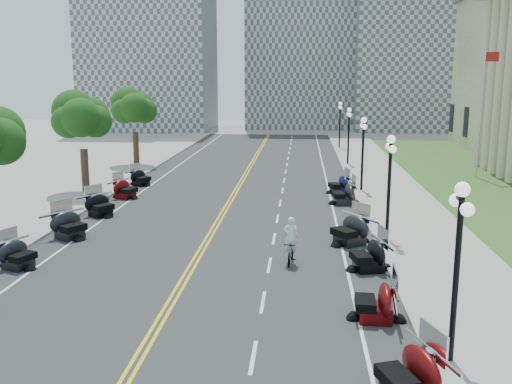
{
  "coord_description": "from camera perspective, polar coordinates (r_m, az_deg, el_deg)",
  "views": [
    {
      "loc": [
        4.45,
        -22.71,
        7.74
      ],
      "look_at": [
        2.2,
        5.53,
        2.0
      ],
      "focal_mm": 40.0,
      "sensor_mm": 36.0,
      "label": 1
    }
  ],
  "objects": [
    {
      "name": "street_lamp_1",
      "position": [
        16.13,
        19.39,
        -7.8
      ],
      "size": [
        0.5,
        1.2,
        4.9
      ],
      "primitive_type": null,
      "color": "black",
      "rests_on": "sidewalk_north"
    },
    {
      "name": "motorcycle_s_8",
      "position": [
        37.77,
        -12.94,
        0.4
      ],
      "size": [
        2.53,
        2.53,
        1.38
      ],
      "primitive_type": null,
      "rotation": [
        0.0,
        0.0,
        1.21
      ],
      "color": "#590A0C",
      "rests_on": "road"
    },
    {
      "name": "motorcycle_s_9",
      "position": [
        42.04,
        -11.46,
        1.5
      ],
      "size": [
        2.5,
        2.5,
        1.29
      ],
      "primitive_type": null,
      "rotation": [
        0.0,
        0.0,
        1.06
      ],
      "color": "black",
      "rests_on": "road"
    },
    {
      "name": "distant_block_c",
      "position": [
        89.51,
        16.3,
        13.09
      ],
      "size": [
        20.0,
        14.0,
        22.0
      ],
      "primitive_type": "cube",
      "color": "gray",
      "rests_on": "ground"
    },
    {
      "name": "motorcycle_n_8",
      "position": [
        35.5,
        8.79,
        -0.05
      ],
      "size": [
        2.35,
        2.35,
        1.49
      ],
      "primitive_type": null,
      "rotation": [
        0.0,
        0.0,
        -1.46
      ],
      "color": "black",
      "rests_on": "road"
    },
    {
      "name": "distant_block_b",
      "position": [
        91.0,
        4.44,
        15.99
      ],
      "size": [
        16.0,
        12.0,
        30.0
      ],
      "primitive_type": "cube",
      "color": "gray",
      "rests_on": "ground"
    },
    {
      "name": "distant_block_a",
      "position": [
        87.8,
        -10.61,
        14.7
      ],
      "size": [
        18.0,
        14.0,
        26.0
      ],
      "primitive_type": "cube",
      "color": "gray",
      "rests_on": "ground"
    },
    {
      "name": "flagpole",
      "position": [
        46.8,
        21.57,
        7.3
      ],
      "size": [
        1.1,
        0.2,
        10.0
      ],
      "primitive_type": null,
      "color": "silver",
      "rests_on": "ground"
    },
    {
      "name": "motorcycle_s_5",
      "position": [
        25.42,
        -22.76,
        -5.63
      ],
      "size": [
        2.44,
        2.44,
        1.32
      ],
      "primitive_type": null,
      "rotation": [
        0.0,
        0.0,
        1.2
      ],
      "color": "black",
      "rests_on": "road"
    },
    {
      "name": "lane_dash_15",
      "position": [
        59.23,
        3.32,
        3.94
      ],
      "size": [
        0.12,
        2.0,
        0.0
      ],
      "primitive_type": "cube",
      "color": "white",
      "rests_on": "road"
    },
    {
      "name": "lane_dash_13",
      "position": [
        51.31,
        3.12,
        2.77
      ],
      "size": [
        0.12,
        2.0,
        0.0
      ],
      "primitive_type": "cube",
      "color": "white",
      "rests_on": "road"
    },
    {
      "name": "lane_dash_9",
      "position": [
        35.58,
        2.44,
        -1.1
      ],
      "size": [
        0.12,
        2.0,
        0.0
      ],
      "primitive_type": "cube",
      "color": "white",
      "rests_on": "road"
    },
    {
      "name": "cyclist_rider",
      "position": [
        23.7,
        3.52,
        -2.95
      ],
      "size": [
        0.62,
        0.41,
        1.7
      ],
      "primitive_type": "imported",
      "rotation": [
        0.0,
        0.0,
        3.14
      ],
      "color": "white",
      "rests_on": "bicycle"
    },
    {
      "name": "sidewalk_north",
      "position": [
        34.14,
        14.65,
        -1.9
      ],
      "size": [
        5.0,
        90.0,
        0.15
      ],
      "primitive_type": "cube",
      "color": "#9E9991",
      "rests_on": "ground"
    },
    {
      "name": "lane_dash_10",
      "position": [
        39.5,
        2.66,
        0.16
      ],
      "size": [
        0.12,
        2.0,
        0.0
      ],
      "primitive_type": "cube",
      "color": "white",
      "rests_on": "road"
    },
    {
      "name": "lane_dash_5",
      "position": [
        20.28,
        0.69,
        -10.94
      ],
      "size": [
        0.12,
        2.0,
        0.0
      ],
      "primitive_type": "cube",
      "color": "white",
      "rests_on": "road"
    },
    {
      "name": "lane_dash_12",
      "position": [
        47.36,
        2.99,
        2.05
      ],
      "size": [
        0.12,
        2.0,
        0.0
      ],
      "primitive_type": "cube",
      "color": "white",
      "rests_on": "road"
    },
    {
      "name": "street_lamp_3",
      "position": [
        39.27,
        10.61,
        3.74
      ],
      "size": [
        0.5,
        1.2,
        4.9
      ],
      "primitive_type": null,
      "color": "black",
      "rests_on": "sidewalk_north"
    },
    {
      "name": "bicycle",
      "position": [
        24.07,
        3.48,
        -6.06
      ],
      "size": [
        0.63,
        1.71,
        1.01
      ],
      "primitive_type": "imported",
      "rotation": [
        0.0,
        0.0,
        -0.1
      ],
      "color": "#A51414",
      "rests_on": "road"
    },
    {
      "name": "lane_dash_8",
      "position": [
        31.69,
        2.16,
        -2.67
      ],
      "size": [
        0.12,
        2.0,
        0.0
      ],
      "primitive_type": "cube",
      "color": "white",
      "rests_on": "road"
    },
    {
      "name": "lane_dash_6",
      "position": [
        24.02,
        1.34,
        -7.31
      ],
      "size": [
        0.12,
        2.0,
        0.0
      ],
      "primitive_type": "cube",
      "color": "white",
      "rests_on": "road"
    },
    {
      "name": "street_lamp_2",
      "position": [
        27.52,
        13.15,
        0.38
      ],
      "size": [
        0.5,
        1.2,
        4.9
      ],
      "primitive_type": null,
      "color": "black",
      "rests_on": "sidewalk_north"
    },
    {
      "name": "street_lamp_5",
      "position": [
        63.06,
        8.38,
        6.65
      ],
      "size": [
        0.5,
        1.2,
        4.9
      ],
      "primitive_type": null,
      "color": "black",
      "rests_on": "sidewalk_north"
    },
    {
      "name": "lane_dash_16",
      "position": [
        63.2,
        3.4,
        4.41
      ],
      "size": [
        0.12,
        2.0,
        0.0
      ],
      "primitive_type": "cube",
      "color": "white",
      "rests_on": "road"
    },
    {
      "name": "motorcycle_s_6",
      "position": [
        29.13,
        -18.17,
        -3.02
      ],
      "size": [
        2.97,
        2.97,
        1.49
      ],
      "primitive_type": null,
      "rotation": [
        0.0,
        0.0,
        0.97
      ],
      "color": "black",
      "rests_on": "road"
    },
    {
      "name": "motorcycle_n_3",
      "position": [
        14.94,
        15.09,
        -16.91
      ],
      "size": [
        2.69,
        2.69,
        1.48
      ],
      "primitive_type": null,
      "rotation": [
        0.0,
        0.0,
        -1.23
      ],
      "color": "#590A0C",
      "rests_on": "road"
    },
    {
      "name": "centerline_yellow_a",
      "position": [
        33.92,
        -3.31,
        -1.74
      ],
      "size": [
        0.12,
        90.0,
        0.0
      ],
      "primitive_type": "cube",
      "color": "yellow",
      "rests_on": "road"
    },
    {
      "name": "centerline_yellow_b",
      "position": [
        33.89,
        -2.9,
        -1.74
      ],
      "size": [
        0.12,
        90.0,
        0.0
      ],
      "primitive_type": "cube",
      "color": "yellow",
      "rests_on": "road"
    },
    {
      "name": "sidewalk_south",
      "position": [
        36.77,
        -19.55,
        -1.25
      ],
      "size": [
        5.0,
        90.0,
        0.15
      ],
      "primitive_type": "cube",
      "color": "#9E9991",
      "rests_on": "ground"
    },
    {
      "name": "edge_line_south",
      "position": [
        35.32,
        -13.45,
        -1.51
      ],
      "size": [
        0.12,
        90.0,
        0.0
      ],
      "primitive_type": "cube",
      "color": "white",
      "rests_on": "road"
    },
    {
      "name": "lane_dash_7",
      "position": [
        27.84,
        1.81,
        -4.67
      ],
      "size": [
        0.12,
        2.0,
        0.0
      ],
      "primitive_type": "cube",
      "color": "white",
      "rests_on": "road"
    },
    {
      "name": "motorcycle_n_9",
      "position": [
        38.8,
        8.3,
        0.86
      ],
      "size": [
        2.4,
        2.4,
        1.38
      ],
      "primitive_type": null,
      "rotation": [
        0.0,
        0.0,
        -1.32
      ],
      "color": "black",
      "rests_on": "road"
    },
    {
      "name": "lane_dash_17",
      "position": [
        67.17,
        3.48,
        4.82
      ],
      "size": [
        0.12,
        2.0,
        0.0
      ],
      "primitive_type": "cube",
      "color": "white",
      "rests_on": "road"
    },
    {
      "name": "ground",
      "position": [
        24.4,
        -6.24,
        -7.11
      ],
      "size": [
        160.0,
        160.0,
        0.0
      ],
      "primitive_type": "plane",
      "color": "gray"
    },
    {
      "name": "lane_dash_11",
      "position": [
        43.42,
        2.84,
        1.19
      ],
      "size": [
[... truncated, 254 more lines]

